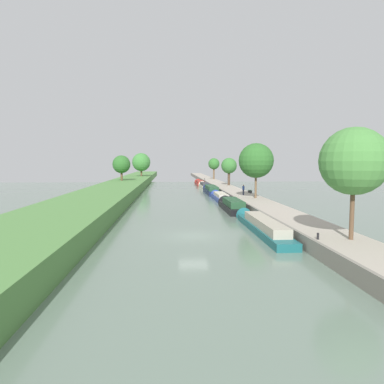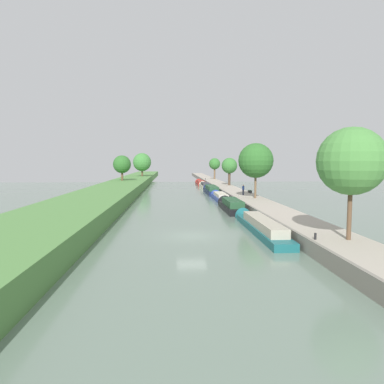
% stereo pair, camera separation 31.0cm
% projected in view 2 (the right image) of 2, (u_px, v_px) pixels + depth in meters
% --- Properties ---
extents(ground_plane, '(160.00, 160.00, 0.00)m').
position_uv_depth(ground_plane, '(191.00, 236.00, 30.04)').
color(ground_plane, slate).
extents(left_grassy_bank, '(8.69, 260.00, 1.84)m').
position_uv_depth(left_grassy_bank, '(46.00, 227.00, 29.26)').
color(left_grassy_bank, '#518442').
rests_on(left_grassy_bank, ground_plane).
extents(right_towpath, '(4.13, 260.00, 1.06)m').
position_uv_depth(right_towpath, '(304.00, 229.00, 30.56)').
color(right_towpath, '#A89E8E').
rests_on(right_towpath, ground_plane).
extents(stone_quay, '(0.25, 260.00, 1.11)m').
position_uv_depth(stone_quay, '(280.00, 229.00, 30.44)').
color(stone_quay, gray).
rests_on(stone_quay, ground_plane).
extents(narrowboat_teal, '(1.83, 15.18, 1.91)m').
position_uv_depth(narrowboat_teal, '(260.00, 225.00, 32.00)').
color(narrowboat_teal, '#195B60').
rests_on(narrowboat_teal, ground_plane).
extents(narrowboat_black, '(2.16, 11.02, 2.20)m').
position_uv_depth(narrowboat_black, '(231.00, 205.00, 46.10)').
color(narrowboat_black, black).
rests_on(narrowboat_black, ground_plane).
extents(narrowboat_blue, '(1.88, 11.18, 1.79)m').
position_uv_depth(narrowboat_blue, '(220.00, 197.00, 58.28)').
color(narrowboat_blue, '#283D93').
rests_on(narrowboat_blue, ground_plane).
extents(narrowboat_navy, '(2.19, 13.62, 2.23)m').
position_uv_depth(narrowboat_navy, '(211.00, 190.00, 70.55)').
color(narrowboat_navy, '#141E42').
rests_on(narrowboat_navy, ground_plane).
extents(narrowboat_cream, '(2.03, 11.32, 1.97)m').
position_uv_depth(narrowboat_cream, '(205.00, 186.00, 83.80)').
color(narrowboat_cream, beige).
rests_on(narrowboat_cream, ground_plane).
extents(narrowboat_red, '(2.12, 12.96, 2.02)m').
position_uv_depth(narrowboat_red, '(200.00, 183.00, 96.40)').
color(narrowboat_red, maroon).
rests_on(narrowboat_red, ground_plane).
extents(tree_rightbank_near, '(4.55, 4.55, 7.59)m').
position_uv_depth(tree_rightbank_near, '(351.00, 161.00, 23.43)').
color(tree_rightbank_near, brown).
rests_on(tree_rightbank_near, right_towpath).
extents(tree_rightbank_midnear, '(4.99, 4.99, 7.91)m').
position_uv_depth(tree_rightbank_midnear, '(256.00, 161.00, 50.44)').
color(tree_rightbank_midnear, brown).
rests_on(tree_rightbank_midnear, right_towpath).
extents(tree_rightbank_midfar, '(3.46, 3.46, 6.08)m').
position_uv_depth(tree_rightbank_midfar, '(229.00, 166.00, 78.13)').
color(tree_rightbank_midfar, '#4C3828').
rests_on(tree_rightbank_midfar, right_towpath).
extents(tree_rightbank_far, '(3.35, 3.35, 6.26)m').
position_uv_depth(tree_rightbank_far, '(215.00, 164.00, 105.19)').
color(tree_rightbank_far, brown).
rests_on(tree_rightbank_far, right_towpath).
extents(tree_leftbank_downstream, '(4.19, 4.19, 5.92)m').
position_uv_depth(tree_leftbank_downstream, '(122.00, 164.00, 82.79)').
color(tree_leftbank_downstream, brown).
rests_on(tree_leftbank_downstream, left_grassy_bank).
extents(tree_leftbank_upstream, '(5.50, 5.50, 7.02)m').
position_uv_depth(tree_leftbank_upstream, '(142.00, 162.00, 107.19)').
color(tree_leftbank_upstream, brown).
rests_on(tree_leftbank_upstream, left_grassy_bank).
extents(person_walking, '(0.34, 0.34, 1.66)m').
position_uv_depth(person_walking, '(243.00, 190.00, 55.20)').
color(person_walking, '#282D42').
rests_on(person_walking, right_towpath).
extents(mooring_bollard_near, '(0.16, 0.16, 0.45)m').
position_uv_depth(mooring_bollard_near, '(315.00, 236.00, 23.91)').
color(mooring_bollard_near, black).
rests_on(mooring_bollard_near, right_towpath).
extents(mooring_bollard_far, '(0.16, 0.16, 0.45)m').
position_uv_depth(mooring_bollard_far, '(205.00, 179.00, 101.61)').
color(mooring_bollard_far, black).
rests_on(mooring_bollard_far, right_towpath).
extents(park_bench, '(0.44, 1.50, 0.47)m').
position_uv_depth(park_bench, '(250.00, 191.00, 59.00)').
color(park_bench, '#333338').
rests_on(park_bench, right_towpath).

